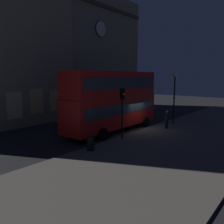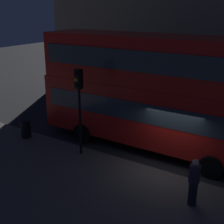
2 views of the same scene
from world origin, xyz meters
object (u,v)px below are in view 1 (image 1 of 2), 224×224
(double_decker_bus, at_px, (113,98))
(traffic_light_near_kerb, at_px, (122,103))
(litter_bin, at_px, (90,143))
(street_lamp, at_px, (175,86))
(pedestrian, at_px, (167,119))
(traffic_light_far_side, at_px, (139,93))

(double_decker_bus, distance_m, traffic_light_near_kerb, 3.28)
(double_decker_bus, xyz_separation_m, litter_bin, (-5.60, -2.63, -2.44))
(street_lamp, bearing_deg, pedestrian, -169.41)
(pedestrian, bearing_deg, double_decker_bus, 54.50)
(pedestrian, relative_size, litter_bin, 1.85)
(traffic_light_near_kerb, relative_size, litter_bin, 4.25)
(traffic_light_near_kerb, bearing_deg, litter_bin, -175.38)
(street_lamp, relative_size, litter_bin, 5.69)
(pedestrian, bearing_deg, traffic_light_near_kerb, 88.98)
(traffic_light_far_side, bearing_deg, street_lamp, 68.18)
(traffic_light_near_kerb, distance_m, pedestrian, 6.09)
(traffic_light_far_side, relative_size, pedestrian, 2.34)
(traffic_light_far_side, xyz_separation_m, pedestrian, (-4.86, -6.34, -1.90))
(traffic_light_near_kerb, distance_m, traffic_light_far_side, 11.81)
(traffic_light_near_kerb, height_order, pedestrian, traffic_light_near_kerb)
(street_lamp, height_order, pedestrian, street_lamp)
(pedestrian, bearing_deg, traffic_light_far_side, -28.46)
(double_decker_bus, xyz_separation_m, traffic_light_far_side, (8.50, 2.77, -0.12))
(double_decker_bus, xyz_separation_m, pedestrian, (3.65, -3.58, -2.02))
(traffic_light_far_side, height_order, litter_bin, traffic_light_far_side)
(street_lamp, xyz_separation_m, pedestrian, (-2.40, -0.45, -3.03))
(double_decker_bus, height_order, street_lamp, street_lamp)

